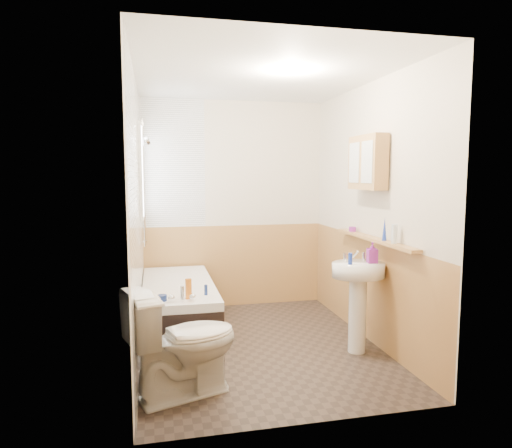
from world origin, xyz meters
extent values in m
plane|color=#2B221E|center=(0.00, 0.00, 0.00)|extent=(2.80, 2.80, 0.00)
plane|color=white|center=(0.00, 0.00, 2.50)|extent=(2.80, 2.80, 0.00)
cube|color=beige|center=(0.00, 1.41, 1.25)|extent=(2.20, 0.02, 2.50)
cube|color=beige|center=(0.00, -1.41, 1.25)|extent=(2.20, 0.02, 2.50)
cube|color=beige|center=(-1.11, 0.00, 1.25)|extent=(0.02, 2.80, 2.50)
cube|color=beige|center=(1.11, 0.00, 1.25)|extent=(0.02, 2.80, 2.50)
cube|color=tan|center=(1.09, 0.00, 0.50)|extent=(0.01, 2.80, 1.00)
cube|color=tan|center=(0.00, -1.39, 0.50)|extent=(2.20, 0.01, 1.00)
cube|color=tan|center=(0.00, 1.39, 0.50)|extent=(2.20, 0.01, 1.00)
cube|color=white|center=(-1.09, 0.00, 1.25)|extent=(0.01, 2.80, 2.50)
cube|color=white|center=(-0.73, 1.39, 1.75)|extent=(0.75, 0.01, 1.50)
cube|color=white|center=(-1.07, 0.95, 1.65)|extent=(0.03, 0.79, 0.99)
cube|color=white|center=(-1.05, 0.95, 1.65)|extent=(0.01, 0.70, 0.90)
cube|color=white|center=(-1.05, 0.95, 1.65)|extent=(0.01, 0.04, 0.90)
cube|color=black|center=(-0.73, 0.52, 0.22)|extent=(0.70, 1.64, 0.45)
cube|color=white|center=(-0.73, 0.52, 0.49)|extent=(0.70, 1.64, 0.08)
cube|color=white|center=(-0.73, 0.52, 0.48)|extent=(0.56, 1.50, 0.04)
cylinder|color=silver|center=(-0.73, -0.20, 0.60)|extent=(0.04, 0.04, 0.14)
sphere|color=silver|center=(-0.82, -0.20, 0.57)|extent=(0.06, 0.06, 0.06)
sphere|color=silver|center=(-0.64, -0.20, 0.57)|extent=(0.06, 0.06, 0.06)
cylinder|color=silver|center=(-1.05, 0.71, 1.53)|extent=(0.02, 0.02, 1.29)
cylinder|color=silver|center=(-1.05, 0.71, 0.94)|extent=(0.05, 0.05, 0.02)
cylinder|color=silver|center=(-1.05, 0.71, 2.12)|extent=(0.05, 0.05, 0.02)
cylinder|color=silver|center=(-1.00, 0.71, 1.96)|extent=(0.07, 0.09, 0.09)
imported|color=white|center=(-0.76, -0.82, 0.40)|extent=(0.92, 0.69, 0.80)
cylinder|color=white|center=(0.84, -0.34, 0.34)|extent=(0.16, 0.16, 0.67)
ellipsoid|color=white|center=(0.84, -0.34, 0.76)|extent=(0.48, 0.39, 0.13)
cylinder|color=silver|center=(0.75, -0.24, 0.87)|extent=(0.03, 0.03, 0.08)
cylinder|color=silver|center=(0.93, -0.24, 0.87)|extent=(0.03, 0.03, 0.08)
cylinder|color=silver|center=(0.84, -0.26, 0.90)|extent=(0.02, 0.11, 0.09)
cube|color=tan|center=(1.04, -0.22, 1.02)|extent=(0.10, 1.45, 0.03)
cube|color=tan|center=(1.02, -0.10, 1.73)|extent=(0.14, 0.56, 0.51)
cube|color=silver|center=(0.95, -0.24, 1.73)|extent=(0.01, 0.22, 0.38)
cube|color=silver|center=(0.95, 0.03, 1.73)|extent=(0.01, 0.22, 0.38)
cylinder|color=silver|center=(1.04, -0.59, 1.12)|extent=(0.07, 0.07, 0.16)
cone|color=#19339E|center=(1.04, -0.42, 1.14)|extent=(0.05, 0.05, 0.21)
cylinder|color=purple|center=(1.04, 0.25, 1.06)|extent=(0.09, 0.09, 0.05)
imported|color=purple|center=(0.96, -0.37, 0.87)|extent=(0.12, 0.20, 0.09)
cylinder|color=#19339E|center=(0.73, -0.39, 0.88)|extent=(0.05, 0.05, 0.10)
cube|color=orange|center=(-0.67, -0.12, 0.62)|extent=(0.06, 0.04, 0.18)
cylinder|color=navy|center=(-0.90, -0.13, 0.55)|extent=(0.11, 0.11, 0.05)
cylinder|color=navy|center=(-0.51, -0.02, 0.58)|extent=(0.04, 0.04, 0.09)
camera|label=1|loc=(-0.94, -4.08, 1.62)|focal=32.00mm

